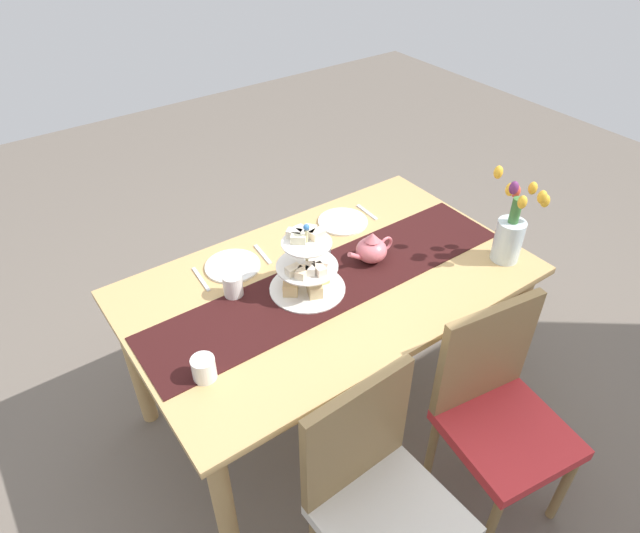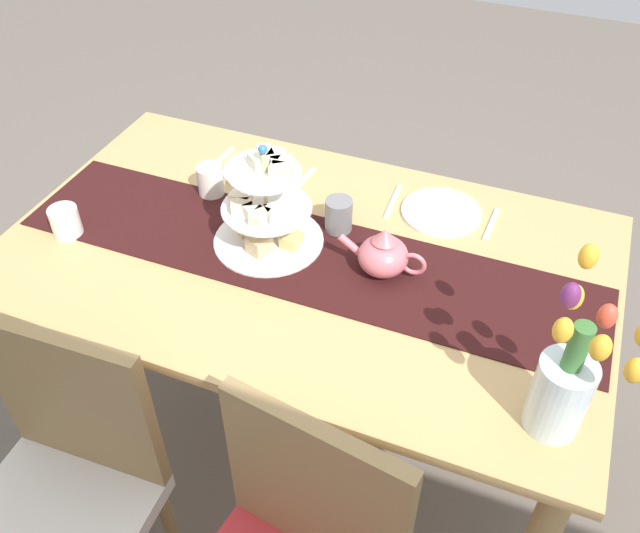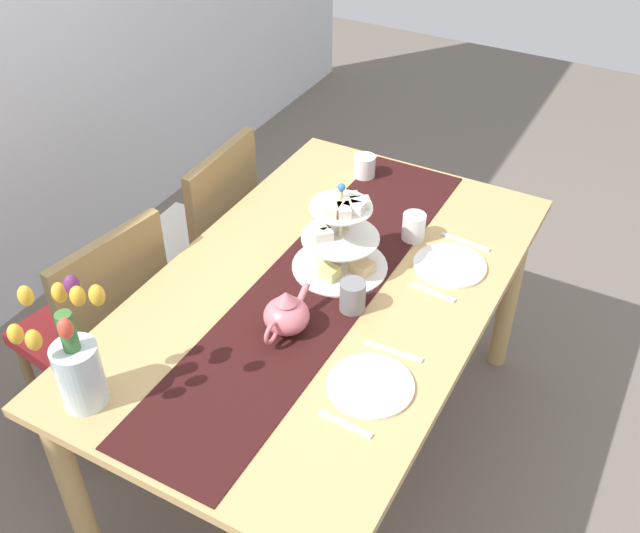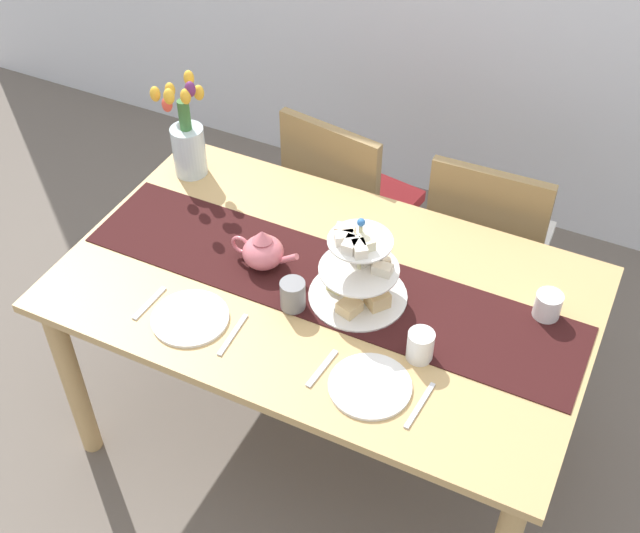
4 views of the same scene
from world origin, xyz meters
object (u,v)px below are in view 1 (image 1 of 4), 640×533
at_px(fork_left, 367,212).
at_px(knife_right, 201,279).
at_px(mug_grey, 322,250).
at_px(dining_table, 329,299).
at_px(chair_left, 498,408).
at_px(teapot, 372,249).
at_px(cream_jug, 204,368).
at_px(dinner_plate_left, 343,222).
at_px(dinner_plate_right, 233,266).
at_px(mug_white_text, 233,285).
at_px(tulip_vase, 511,231).
at_px(chair_right, 378,493).
at_px(fork_right, 263,254).
at_px(knife_left, 317,232).
at_px(tiered_cake_stand, 306,269).

xyz_separation_m(fork_left, knife_right, (0.87, 0.00, 0.00)).
bearing_deg(mug_grey, dining_table, 68.67).
height_order(chair_left, teapot, chair_left).
xyz_separation_m(cream_jug, dinner_plate_left, (-0.94, -0.47, -0.04)).
relative_size(chair_left, dinner_plate_right, 3.96).
bearing_deg(mug_white_text, tulip_vase, 156.47).
xyz_separation_m(teapot, mug_white_text, (0.58, -0.14, -0.01)).
xyz_separation_m(dining_table, knife_right, (0.43, -0.30, 0.11)).
xyz_separation_m(chair_right, knife_right, (0.10, -1.01, 0.27)).
xyz_separation_m(chair_left, chair_right, (0.58, -0.00, 0.00)).
bearing_deg(mug_white_text, fork_right, -144.73).
relative_size(chair_left, chair_right, 1.00).
distance_m(tulip_vase, fork_left, 0.68).
relative_size(knife_left, dinner_plate_right, 0.74).
distance_m(dining_table, knife_right, 0.53).
relative_size(tiered_cake_stand, tulip_vase, 0.76).
relative_size(dinner_plate_left, mug_grey, 2.42).
height_order(cream_jug, mug_grey, mug_grey).
bearing_deg(knife_left, tiered_cake_stand, 48.55).
relative_size(fork_left, knife_left, 0.88).
distance_m(dinner_plate_left, mug_white_text, 0.68).
distance_m(dining_table, knife_left, 0.35).
bearing_deg(mug_grey, chair_right, 65.81).
bearing_deg(knife_left, dining_table, 63.21).
height_order(chair_left, fork_left, chair_left).
xyz_separation_m(tiered_cake_stand, teapot, (-0.33, 0.00, -0.04)).
distance_m(dinner_plate_left, knife_right, 0.72).
height_order(fork_right, knife_right, same).
bearing_deg(tiered_cake_stand, fork_right, -85.84).
relative_size(fork_left, dinner_plate_right, 0.65).
bearing_deg(cream_jug, mug_grey, -156.75).
xyz_separation_m(dinner_plate_left, dinner_plate_right, (0.58, 0.00, 0.00)).
xyz_separation_m(cream_jug, knife_right, (-0.21, -0.47, -0.04)).
distance_m(knife_left, knife_right, 0.58).
bearing_deg(teapot, fork_left, -126.91).
bearing_deg(teapot, dining_table, 0.00).
xyz_separation_m(chair_left, tulip_vase, (-0.43, -0.40, 0.41)).
distance_m(tulip_vase, knife_right, 1.28).
distance_m(dinner_plate_left, fork_right, 0.43).
height_order(knife_left, knife_right, same).
bearing_deg(chair_left, knife_right, -56.21).
height_order(chair_right, dinner_plate_left, chair_right).
bearing_deg(dinner_plate_left, chair_right, 58.38).
relative_size(dinner_plate_right, mug_white_text, 2.42).
bearing_deg(knife_left, tulip_vase, 130.97).
distance_m(dining_table, mug_grey, 0.20).
bearing_deg(teapot, mug_white_text, -13.68).
xyz_separation_m(chair_right, teapot, (-0.54, -0.71, 0.32)).
bearing_deg(knife_right, cream_jug, 65.61).
relative_size(dining_table, fork_right, 10.81).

